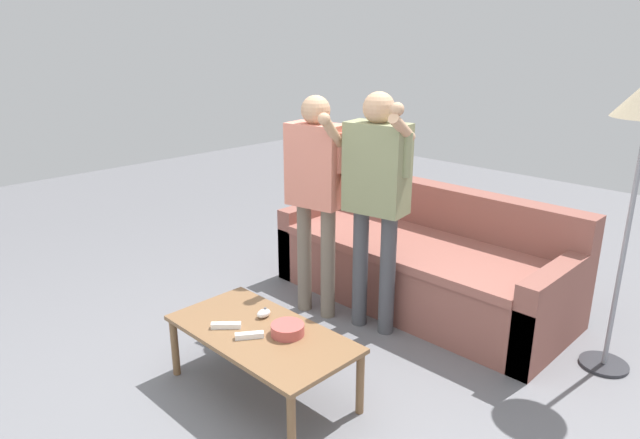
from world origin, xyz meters
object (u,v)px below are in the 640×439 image
(snack_bowl, at_px, (288,329))
(game_remote_wand_near, at_px, (226,325))
(player_center, at_px, (376,186))
(game_remote_wand_far, at_px, (249,335))
(game_remote_nunchuk, at_px, (264,313))
(player_left, at_px, (316,182))
(couch, at_px, (424,264))
(coffee_table, at_px, (261,338))

(snack_bowl, bearing_deg, game_remote_wand_near, -147.22)
(player_center, bearing_deg, game_remote_wand_far, -87.49)
(snack_bowl, bearing_deg, game_remote_nunchuk, 171.44)
(snack_bowl, xyz_separation_m, player_left, (-0.60, 0.81, 0.56))
(game_remote_nunchuk, bearing_deg, player_center, 85.03)
(player_left, height_order, game_remote_wand_near, player_left)
(snack_bowl, relative_size, game_remote_wand_far, 1.25)
(snack_bowl, height_order, game_remote_nunchuk, snack_bowl)
(game_remote_wand_far, bearing_deg, snack_bowl, 54.98)
(couch, bearing_deg, snack_bowl, -83.42)
(snack_bowl, relative_size, game_remote_nunchuk, 2.05)
(coffee_table, bearing_deg, game_remote_wand_near, -146.51)
(game_remote_nunchuk, xyz_separation_m, game_remote_wand_far, (0.12, -0.20, -0.01))
(snack_bowl, bearing_deg, player_left, 126.41)
(coffee_table, xyz_separation_m, player_left, (-0.47, 0.89, 0.63))
(game_remote_nunchuk, xyz_separation_m, player_center, (0.08, 0.88, 0.59))
(game_remote_nunchuk, bearing_deg, snack_bowl, -8.56)
(snack_bowl, xyz_separation_m, game_remote_wand_near, (-0.29, -0.19, -0.01))
(coffee_table, relative_size, game_remote_wand_near, 7.51)
(player_left, relative_size, game_remote_wand_near, 10.84)
(couch, distance_m, game_remote_wand_far, 1.70)
(couch, xyz_separation_m, player_left, (-0.42, -0.71, 0.68))
(game_remote_nunchuk, bearing_deg, game_remote_wand_near, -102.91)
(coffee_table, xyz_separation_m, game_remote_nunchuk, (-0.11, 0.11, 0.07))
(player_center, bearing_deg, coffee_table, -87.81)
(player_center, height_order, game_remote_wand_near, player_center)
(coffee_table, bearing_deg, game_remote_nunchuk, 135.06)
(snack_bowl, bearing_deg, couch, 96.58)
(coffee_table, relative_size, game_remote_wand_far, 7.41)
(couch, distance_m, game_remote_nunchuk, 1.49)
(player_left, bearing_deg, snack_bowl, -53.59)
(snack_bowl, height_order, player_left, player_left)
(coffee_table, bearing_deg, snack_bowl, 31.82)
(snack_bowl, distance_m, player_center, 1.10)
(player_left, bearing_deg, couch, 59.39)
(snack_bowl, relative_size, game_remote_wand_near, 1.27)
(coffee_table, xyz_separation_m, game_remote_wand_near, (-0.17, -0.11, 0.06))
(couch, distance_m, player_center, 0.93)
(player_left, xyz_separation_m, game_remote_wand_far, (0.48, -0.98, -0.57))
(game_remote_nunchuk, height_order, player_center, player_center)
(couch, xyz_separation_m, game_remote_nunchuk, (-0.07, -1.49, 0.12))
(couch, bearing_deg, game_remote_wand_near, -93.90)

